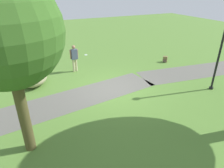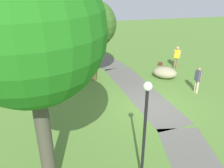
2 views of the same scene
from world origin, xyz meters
name	(u,v)px [view 2 (image 2 of 2)]	position (x,y,z in m)	size (l,w,h in m)	color
ground_plane	(154,107)	(0.00, 0.00, 0.00)	(48.00, 48.00, 0.00)	#527B31
footpath_segment_mid	(140,91)	(1.89, 0.17, 0.00)	(8.19, 3.04, 0.01)	#5E5C54
footpath_segment_far	(93,54)	(9.62, 2.07, 0.00)	(8.19, 4.53, 0.01)	#5E5C54
large_shade_tree	(29,32)	(-4.10, 5.29, 5.25)	(4.05, 4.05, 7.31)	#474436
young_tree_near_path	(93,24)	(4.17, 2.64, 3.67)	(2.92, 2.92, 5.15)	#4C4724
lamp_post	(145,124)	(-4.52, 2.16, 2.30)	(0.28, 0.28, 3.74)	black
lawn_boulder	(165,73)	(3.49, -2.08, 0.38)	(1.79, 1.94, 0.75)	tan
woman_with_handbag	(177,56)	(4.99, -3.58, 0.97)	(0.36, 0.48, 1.67)	olive
man_near_boulder	(198,78)	(1.07, -3.06, 0.93)	(0.52, 0.29, 1.61)	beige
handbag_on_grass	(160,64)	(5.72, -2.69, 0.14)	(0.33, 0.34, 0.31)	#58271E
backpack_by_boulder	(161,71)	(4.17, -2.11, 0.19)	(0.35, 0.35, 0.40)	maroon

